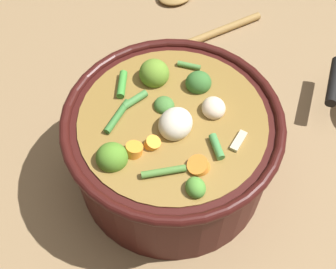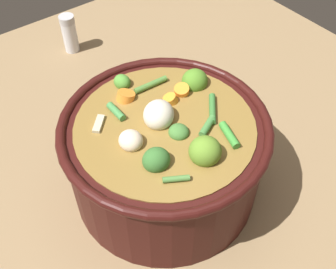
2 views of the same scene
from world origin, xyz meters
TOP-DOWN VIEW (x-y plane):
  - ground_plane at (0.00, 0.00)m, footprint 1.10×1.10m
  - cooking_pot at (0.00, 0.00)m, footprint 0.29×0.29m
  - wooden_spoon at (0.34, -0.12)m, footprint 0.20×0.22m

SIDE VIEW (x-z plane):
  - ground_plane at x=0.00m, z-range 0.00..0.00m
  - wooden_spoon at x=0.34m, z-range 0.00..0.02m
  - cooking_pot at x=0.00m, z-range -0.01..0.16m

